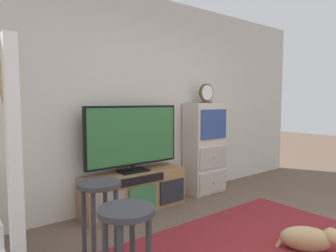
{
  "coord_description": "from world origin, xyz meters",
  "views": [
    {
      "loc": [
        -2.15,
        -0.87,
        1.34
      ],
      "look_at": [
        0.06,
        1.99,
        1.04
      ],
      "focal_mm": 31.81,
      "sensor_mm": 36.0,
      "label": 1
    }
  ],
  "objects_px": {
    "television": "(133,137)",
    "side_cabinet": "(205,148)",
    "media_console": "(135,191)",
    "bar_stool_far": "(100,205)",
    "desk_clock": "(206,93)",
    "bar_stool_near": "(127,238)",
    "dog": "(309,238)"
  },
  "relations": [
    {
      "from": "side_cabinet",
      "to": "dog",
      "type": "distance_m",
      "value": 1.97
    },
    {
      "from": "television",
      "to": "side_cabinet",
      "type": "distance_m",
      "value": 1.23
    },
    {
      "from": "media_console",
      "to": "bar_stool_far",
      "type": "bearing_deg",
      "value": -133.32
    },
    {
      "from": "side_cabinet",
      "to": "bar_stool_far",
      "type": "bearing_deg",
      "value": -155.53
    },
    {
      "from": "television",
      "to": "side_cabinet",
      "type": "xyz_separation_m",
      "value": [
        1.21,
        -0.01,
        -0.25
      ]
    },
    {
      "from": "desk_clock",
      "to": "media_console",
      "type": "bearing_deg",
      "value": 179.77
    },
    {
      "from": "bar_stool_near",
      "to": "television",
      "type": "bearing_deg",
      "value": 57.75
    },
    {
      "from": "media_console",
      "to": "dog",
      "type": "bearing_deg",
      "value": -68.66
    },
    {
      "from": "media_console",
      "to": "bar_stool_far",
      "type": "relative_size",
      "value": 1.86
    },
    {
      "from": "television",
      "to": "bar_stool_far",
      "type": "xyz_separation_m",
      "value": [
        -0.89,
        -0.97,
        -0.38
      ]
    },
    {
      "from": "television",
      "to": "side_cabinet",
      "type": "relative_size",
      "value": 0.95
    },
    {
      "from": "television",
      "to": "dog",
      "type": "relative_size",
      "value": 2.63
    },
    {
      "from": "media_console",
      "to": "desk_clock",
      "type": "height_order",
      "value": "desk_clock"
    },
    {
      "from": "television",
      "to": "desk_clock",
      "type": "distance_m",
      "value": 1.33
    },
    {
      "from": "desk_clock",
      "to": "bar_stool_near",
      "type": "xyz_separation_m",
      "value": [
        -2.22,
        -1.57,
        -0.92
      ]
    },
    {
      "from": "side_cabinet",
      "to": "bar_stool_far",
      "type": "xyz_separation_m",
      "value": [
        -2.1,
        -0.95,
        -0.13
      ]
    },
    {
      "from": "dog",
      "to": "television",
      "type": "bearing_deg",
      "value": 111.09
    },
    {
      "from": "television",
      "to": "bar_stool_near",
      "type": "distance_m",
      "value": 1.93
    },
    {
      "from": "bar_stool_far",
      "to": "dog",
      "type": "height_order",
      "value": "bar_stool_far"
    },
    {
      "from": "media_console",
      "to": "side_cabinet",
      "type": "height_order",
      "value": "side_cabinet"
    },
    {
      "from": "dog",
      "to": "bar_stool_near",
      "type": "bearing_deg",
      "value": 172.13
    },
    {
      "from": "side_cabinet",
      "to": "dog",
      "type": "xyz_separation_m",
      "value": [
        -0.5,
        -1.83,
        -0.54
      ]
    },
    {
      "from": "media_console",
      "to": "dog",
      "type": "xyz_separation_m",
      "value": [
        0.71,
        -1.81,
        -0.12
      ]
    },
    {
      "from": "media_console",
      "to": "television",
      "type": "distance_m",
      "value": 0.67
    },
    {
      "from": "media_console",
      "to": "dog",
      "type": "height_order",
      "value": "media_console"
    },
    {
      "from": "desk_clock",
      "to": "bar_stool_near",
      "type": "height_order",
      "value": "desk_clock"
    },
    {
      "from": "television",
      "to": "dog",
      "type": "distance_m",
      "value": 2.12
    },
    {
      "from": "desk_clock",
      "to": "bar_stool_near",
      "type": "relative_size",
      "value": 0.39
    },
    {
      "from": "television",
      "to": "dog",
      "type": "xyz_separation_m",
      "value": [
        0.71,
        -1.84,
        -0.79
      ]
    },
    {
      "from": "side_cabinet",
      "to": "desk_clock",
      "type": "bearing_deg",
      "value": -76.63
    },
    {
      "from": "television",
      "to": "bar_stool_far",
      "type": "relative_size",
      "value": 1.76
    },
    {
      "from": "television",
      "to": "bar_stool_far",
      "type": "bearing_deg",
      "value": -132.61
    }
  ]
}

